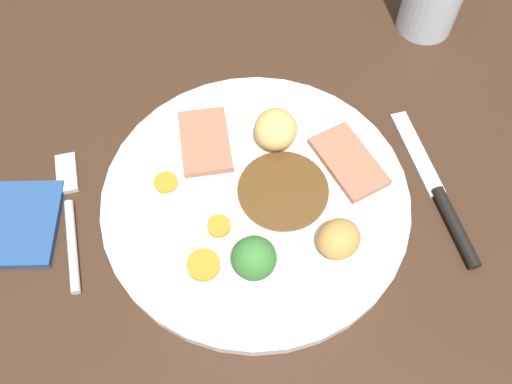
{
  "coord_description": "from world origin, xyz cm",
  "views": [
    {
      "loc": [
        -3.6,
        -25.12,
        50.66
      ],
      "look_at": [
        0.98,
        -0.2,
        6.0
      ],
      "focal_mm": 38.05,
      "sensor_mm": 36.0,
      "label": 1
    }
  ],
  "objects_px": {
    "meat_slice_under": "(349,161)",
    "carrot_coin_side": "(219,226)",
    "dinner_plate": "(256,201)",
    "knife": "(441,198)",
    "meat_slice_main": "(205,141)",
    "roast_potato_right": "(339,239)",
    "carrot_coin_back": "(203,265)",
    "roast_potato_left": "(276,129)",
    "fork": "(70,214)",
    "folded_napkin": "(0,224)",
    "broccoli_floret": "(254,259)",
    "carrot_coin_front": "(166,182)"
  },
  "relations": [
    {
      "from": "meat_slice_under",
      "to": "carrot_coin_side",
      "type": "height_order",
      "value": "meat_slice_under"
    },
    {
      "from": "dinner_plate",
      "to": "knife",
      "type": "bearing_deg",
      "value": -9.08
    },
    {
      "from": "meat_slice_main",
      "to": "knife",
      "type": "height_order",
      "value": "meat_slice_main"
    },
    {
      "from": "roast_potato_right",
      "to": "carrot_coin_back",
      "type": "height_order",
      "value": "roast_potato_right"
    },
    {
      "from": "roast_potato_left",
      "to": "fork",
      "type": "distance_m",
      "value": 0.22
    },
    {
      "from": "roast_potato_right",
      "to": "knife",
      "type": "bearing_deg",
      "value": 16.91
    },
    {
      "from": "dinner_plate",
      "to": "roast_potato_right",
      "type": "distance_m",
      "value": 0.09
    },
    {
      "from": "fork",
      "to": "carrot_coin_back",
      "type": "bearing_deg",
      "value": -126.95
    },
    {
      "from": "roast_potato_right",
      "to": "roast_potato_left",
      "type": "bearing_deg",
      "value": 104.16
    },
    {
      "from": "meat_slice_main",
      "to": "folded_napkin",
      "type": "relative_size",
      "value": 0.7
    },
    {
      "from": "folded_napkin",
      "to": "fork",
      "type": "bearing_deg",
      "value": -1.64
    },
    {
      "from": "meat_slice_under",
      "to": "fork",
      "type": "bearing_deg",
      "value": -179.62
    },
    {
      "from": "dinner_plate",
      "to": "meat_slice_under",
      "type": "height_order",
      "value": "meat_slice_under"
    },
    {
      "from": "carrot_coin_side",
      "to": "folded_napkin",
      "type": "height_order",
      "value": "carrot_coin_side"
    },
    {
      "from": "dinner_plate",
      "to": "fork",
      "type": "bearing_deg",
      "value": 173.87
    },
    {
      "from": "knife",
      "to": "broccoli_floret",
      "type": "bearing_deg",
      "value": 98.56
    },
    {
      "from": "fork",
      "to": "knife",
      "type": "xyz_separation_m",
      "value": [
        0.36,
        -0.05,
        0.0
      ]
    },
    {
      "from": "carrot_coin_back",
      "to": "fork",
      "type": "relative_size",
      "value": 0.2
    },
    {
      "from": "carrot_coin_side",
      "to": "folded_napkin",
      "type": "xyz_separation_m",
      "value": [
        -0.21,
        0.05,
        -0.01
      ]
    },
    {
      "from": "roast_potato_left",
      "to": "carrot_coin_front",
      "type": "height_order",
      "value": "roast_potato_left"
    },
    {
      "from": "carrot_coin_front",
      "to": "carrot_coin_side",
      "type": "relative_size",
      "value": 1.05
    },
    {
      "from": "knife",
      "to": "roast_potato_right",
      "type": "bearing_deg",
      "value": 102.41
    },
    {
      "from": "dinner_plate",
      "to": "carrot_coin_side",
      "type": "distance_m",
      "value": 0.05
    },
    {
      "from": "roast_potato_left",
      "to": "fork",
      "type": "xyz_separation_m",
      "value": [
        -0.21,
        -0.04,
        -0.03
      ]
    },
    {
      "from": "folded_napkin",
      "to": "carrot_coin_front",
      "type": "bearing_deg",
      "value": 3.39
    },
    {
      "from": "meat_slice_under",
      "to": "carrot_coin_front",
      "type": "xyz_separation_m",
      "value": [
        -0.18,
        0.01,
        -0.0
      ]
    },
    {
      "from": "meat_slice_main",
      "to": "carrot_coin_back",
      "type": "bearing_deg",
      "value": -98.37
    },
    {
      "from": "fork",
      "to": "knife",
      "type": "distance_m",
      "value": 0.36
    },
    {
      "from": "carrot_coin_side",
      "to": "carrot_coin_back",
      "type": "bearing_deg",
      "value": -118.38
    },
    {
      "from": "fork",
      "to": "roast_potato_right",
      "type": "bearing_deg",
      "value": -111.98
    },
    {
      "from": "dinner_plate",
      "to": "carrot_coin_back",
      "type": "relative_size",
      "value": 9.89
    },
    {
      "from": "carrot_coin_back",
      "to": "carrot_coin_side",
      "type": "relative_size",
      "value": 1.36
    },
    {
      "from": "dinner_plate",
      "to": "folded_napkin",
      "type": "height_order",
      "value": "dinner_plate"
    },
    {
      "from": "roast_potato_right",
      "to": "knife",
      "type": "relative_size",
      "value": 0.22
    },
    {
      "from": "meat_slice_main",
      "to": "carrot_coin_front",
      "type": "height_order",
      "value": "meat_slice_main"
    },
    {
      "from": "roast_potato_left",
      "to": "carrot_coin_back",
      "type": "distance_m",
      "value": 0.15
    },
    {
      "from": "carrot_coin_back",
      "to": "folded_napkin",
      "type": "bearing_deg",
      "value": 156.04
    },
    {
      "from": "folded_napkin",
      "to": "dinner_plate",
      "type": "bearing_deg",
      "value": -4.94
    },
    {
      "from": "roast_potato_right",
      "to": "fork",
      "type": "xyz_separation_m",
      "value": [
        -0.24,
        0.08,
        -0.03
      ]
    },
    {
      "from": "roast_potato_left",
      "to": "carrot_coin_side",
      "type": "xyz_separation_m",
      "value": [
        -0.07,
        -0.09,
        -0.01
      ]
    },
    {
      "from": "roast_potato_right",
      "to": "broccoli_floret",
      "type": "relative_size",
      "value": 0.84
    },
    {
      "from": "carrot_coin_front",
      "to": "carrot_coin_back",
      "type": "xyz_separation_m",
      "value": [
        0.02,
        -0.09,
        0.0
      ]
    },
    {
      "from": "carrot_coin_side",
      "to": "broccoli_floret",
      "type": "bearing_deg",
      "value": -62.94
    },
    {
      "from": "roast_potato_right",
      "to": "knife",
      "type": "height_order",
      "value": "roast_potato_right"
    },
    {
      "from": "roast_potato_left",
      "to": "folded_napkin",
      "type": "bearing_deg",
      "value": -171.43
    },
    {
      "from": "roast_potato_left",
      "to": "fork",
      "type": "bearing_deg",
      "value": -168.33
    },
    {
      "from": "fork",
      "to": "dinner_plate",
      "type": "bearing_deg",
      "value": -99.23
    },
    {
      "from": "broccoli_floret",
      "to": "roast_potato_right",
      "type": "bearing_deg",
      "value": 7.17
    },
    {
      "from": "meat_slice_main",
      "to": "broccoli_floret",
      "type": "xyz_separation_m",
      "value": [
        0.02,
        -0.14,
        0.02
      ]
    },
    {
      "from": "carrot_coin_front",
      "to": "folded_napkin",
      "type": "relative_size",
      "value": 0.21
    }
  ]
}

